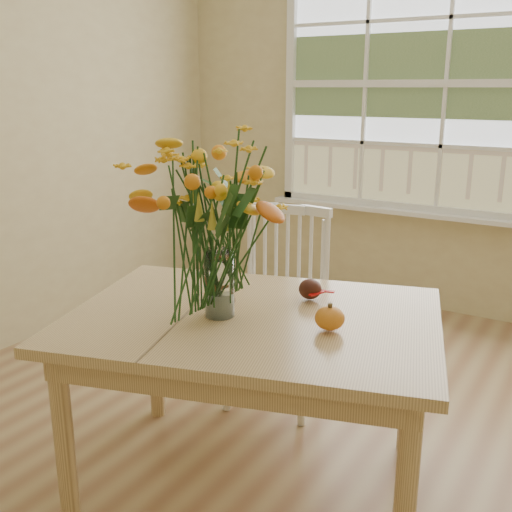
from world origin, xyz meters
The scene contains 9 objects.
floor centered at (0.00, 0.00, -0.01)m, with size 4.00×4.50×0.01m, color #936947.
wall_back centered at (0.00, 2.25, 1.35)m, with size 4.00×0.02×2.70m, color tan.
window centered at (0.00, 2.21, 1.53)m, with size 2.42×0.12×1.74m.
dining_table centered at (-0.04, -0.09, 0.63)m, with size 1.56×1.31×0.72m.
windsor_chair centered at (-0.30, 0.60, 0.53)m, with size 0.52×0.50×0.95m.
flower_vase centered at (-0.14, -0.16, 1.09)m, with size 0.52×0.52×0.61m.
pumpkin centered at (0.27, -0.08, 0.76)m, with size 0.10×0.10×0.08m, color orange.
turkey_figurine centered at (-0.15, -0.13, 0.77)m, with size 0.12×0.11×0.12m.
dark_gourd centered at (0.07, 0.17, 0.76)m, with size 0.13×0.12×0.08m.
Camera 1 is at (1.05, -1.84, 1.53)m, focal length 42.00 mm.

